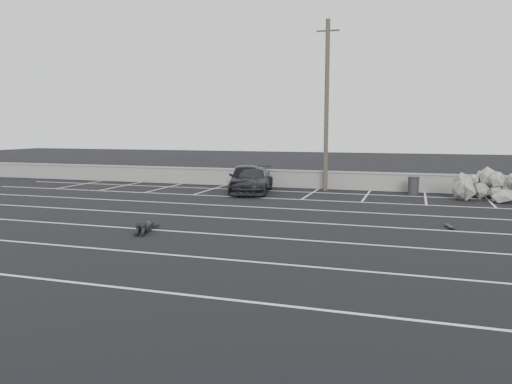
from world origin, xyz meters
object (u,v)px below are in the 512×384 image
(car_right, at_px, (253,180))
(riprap_pile, at_px, (502,190))
(car_left, at_px, (246,178))
(person, at_px, (146,224))
(skateboard, at_px, (450,226))
(utility_pole, at_px, (327,105))
(trash_bin, at_px, (413,185))

(car_right, bearing_deg, riprap_pile, -3.75)
(car_left, xyz_separation_m, riprap_pile, (13.34, 1.18, -0.35))
(riprap_pile, distance_m, person, 18.15)
(skateboard, bearing_deg, car_left, 131.60)
(utility_pole, bearing_deg, skateboard, -57.20)
(car_right, height_order, trash_bin, car_right)
(riprap_pile, xyz_separation_m, person, (-13.27, -12.39, -0.23))
(utility_pole, xyz_separation_m, trash_bin, (4.90, -0.38, -4.39))
(trash_bin, relative_size, person, 0.42)
(car_right, height_order, skateboard, car_right)
(person, bearing_deg, riprap_pile, 24.95)
(car_right, xyz_separation_m, trash_bin, (8.59, 1.93, -0.20))
(car_right, distance_m, riprap_pile, 12.97)
(car_right, xyz_separation_m, riprap_pile, (12.90, 1.38, -0.25))
(trash_bin, distance_m, skateboard, 9.38)
(person, xyz_separation_m, skateboard, (10.28, 3.66, -0.15))
(riprap_pile, relative_size, person, 2.16)
(car_left, relative_size, trash_bin, 4.81)
(car_right, bearing_deg, person, -101.78)
(car_left, height_order, person, car_left)
(car_left, xyz_separation_m, skateboard, (10.35, -7.54, -0.74))
(car_left, bearing_deg, riprap_pile, -12.49)
(car_left, distance_m, skateboard, 12.83)
(utility_pole, bearing_deg, riprap_pile, -5.77)
(trash_bin, bearing_deg, person, -124.70)
(utility_pole, height_order, riprap_pile, utility_pole)
(car_left, relative_size, skateboard, 6.84)
(riprap_pile, bearing_deg, skateboard, -108.90)
(utility_pole, height_order, person, utility_pole)
(trash_bin, bearing_deg, skateboard, -81.88)
(car_left, relative_size, riprap_pile, 0.93)
(car_left, xyz_separation_m, trash_bin, (9.03, 1.73, -0.30))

